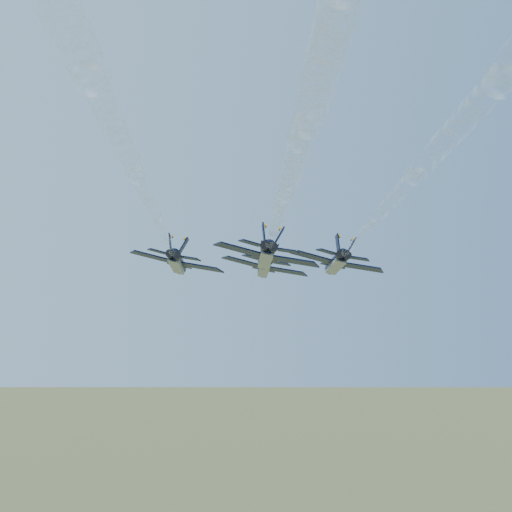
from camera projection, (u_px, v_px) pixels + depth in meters
name	position (u px, v px, depth m)	size (l,w,h in m)	color
jet_lead	(264.00, 267.00, 128.71)	(13.38, 18.53, 4.83)	black
jet_left	(177.00, 262.00, 117.70)	(13.38, 18.53, 4.83)	black
jet_right	(336.00, 263.00, 118.14)	(13.38, 18.53, 4.83)	black
jet_slot	(266.00, 256.00, 104.58)	(13.38, 18.53, 4.83)	black
smoke_trail_lead	(311.00, 182.00, 46.55)	(42.11, 103.44, 3.38)	white
smoke_trail_left	(37.00, 141.00, 35.54)	(42.11, 103.44, 3.38)	white
smoke_trail_slot	(369.00, 39.00, 22.42)	(42.11, 103.44, 3.38)	white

